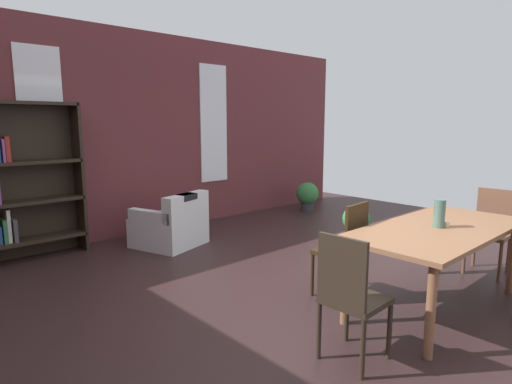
# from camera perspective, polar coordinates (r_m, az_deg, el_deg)

# --- Properties ---
(ground_plane) EXTENTS (10.15, 10.15, 0.00)m
(ground_plane) POSITION_cam_1_polar(r_m,az_deg,el_deg) (4.20, 9.69, -14.61)
(ground_plane) COLOR #322020
(back_wall_brick) EXTENTS (8.80, 0.12, 3.02)m
(back_wall_brick) POSITION_cam_1_polar(r_m,az_deg,el_deg) (6.69, -15.53, 7.48)
(back_wall_brick) COLOR brown
(back_wall_brick) RESTS_ON ground
(window_pane_0) EXTENTS (0.55, 0.02, 1.97)m
(window_pane_0) POSITION_cam_1_polar(r_m,az_deg,el_deg) (6.11, -26.83, 8.07)
(window_pane_0) COLOR white
(window_pane_1) EXTENTS (0.55, 0.02, 1.97)m
(window_pane_1) POSITION_cam_1_polar(r_m,az_deg,el_deg) (7.36, -5.72, 9.10)
(window_pane_1) COLOR white
(dining_table) EXTENTS (1.98, 0.94, 0.76)m
(dining_table) POSITION_cam_1_polar(r_m,az_deg,el_deg) (4.20, 23.35, -5.42)
(dining_table) COLOR #8E5F40
(dining_table) RESTS_ON ground
(vase_on_table) EXTENTS (0.10, 0.10, 0.25)m
(vase_on_table) POSITION_cam_1_polar(r_m,az_deg,el_deg) (4.14, 23.46, -2.67)
(vase_on_table) COLOR #4C7266
(vase_on_table) RESTS_ON dining_table
(tealight_candle_0) EXTENTS (0.04, 0.04, 0.05)m
(tealight_candle_0) POSITION_cam_1_polar(r_m,az_deg,el_deg) (4.20, 24.30, -4.00)
(tealight_candle_0) COLOR silver
(tealight_candle_0) RESTS_ON dining_table
(dining_chair_far_left) EXTENTS (0.43, 0.43, 0.95)m
(dining_chair_far_left) POSITION_cam_1_polar(r_m,az_deg,el_deg) (4.20, 11.95, -7.23)
(dining_chair_far_left) COLOR #332311
(dining_chair_far_left) RESTS_ON ground
(dining_chair_head_right) EXTENTS (0.43, 0.43, 0.95)m
(dining_chair_head_right) POSITION_cam_1_polar(r_m,az_deg,el_deg) (5.49, 29.04, -4.29)
(dining_chair_head_right) COLOR brown
(dining_chair_head_right) RESTS_ON ground
(dining_chair_head_left) EXTENTS (0.41, 0.41, 0.95)m
(dining_chair_head_left) POSITION_cam_1_polar(r_m,az_deg,el_deg) (3.11, 12.54, -13.32)
(dining_chair_head_left) COLOR #30261C
(dining_chair_head_left) RESTS_ON ground
(bookshelf_tall) EXTENTS (1.12, 0.32, 1.94)m
(bookshelf_tall) POSITION_cam_1_polar(r_m,az_deg,el_deg) (5.91, -28.48, 1.22)
(bookshelf_tall) COLOR #2D2319
(bookshelf_tall) RESTS_ON ground
(armchair_white) EXTENTS (1.01, 1.01, 0.75)m
(armchair_white) POSITION_cam_1_polar(r_m,az_deg,el_deg) (5.99, -11.33, -4.49)
(armchair_white) COLOR silver
(armchair_white) RESTS_ON ground
(potted_plant_by_shelf) EXTENTS (0.38, 0.38, 0.55)m
(potted_plant_by_shelf) POSITION_cam_1_polar(r_m,az_deg,el_deg) (6.10, 13.33, -3.90)
(potted_plant_by_shelf) COLOR silver
(potted_plant_by_shelf) RESTS_ON ground
(potted_plant_corner) EXTENTS (0.43, 0.43, 0.55)m
(potted_plant_corner) POSITION_cam_1_polar(r_m,az_deg,el_deg) (8.21, 6.93, -0.40)
(potted_plant_corner) COLOR #333338
(potted_plant_corner) RESTS_ON ground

